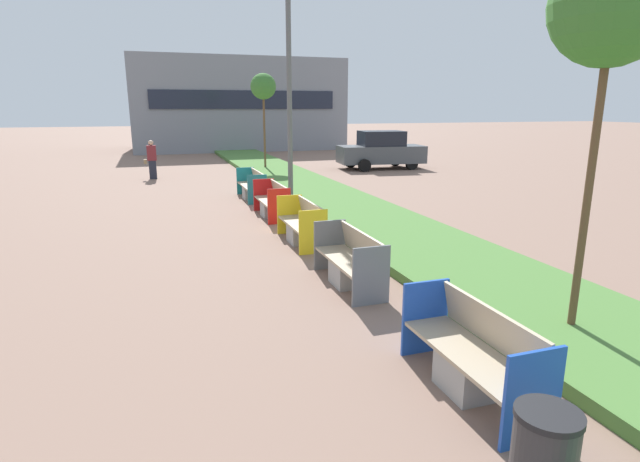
% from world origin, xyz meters
% --- Properties ---
extents(planter_grass_strip, '(2.80, 120.00, 0.18)m').
position_xyz_m(planter_grass_strip, '(3.20, 12.00, 0.09)').
color(planter_grass_strip, '#4C7A38').
rests_on(planter_grass_strip, ground).
extents(building_backdrop, '(14.64, 8.09, 6.32)m').
position_xyz_m(building_backdrop, '(4.00, 40.47, 3.16)').
color(building_backdrop, gray).
rests_on(building_backdrop, ground).
extents(bench_blue_frame, '(0.65, 1.92, 0.94)m').
position_xyz_m(bench_blue_frame, '(0.94, 6.47, 0.36)').
color(bench_blue_frame, '#9E9B96').
rests_on(bench_blue_frame, ground).
extents(bench_grey_frame, '(0.65, 1.94, 0.94)m').
position_xyz_m(bench_grey_frame, '(0.94, 9.98, 0.36)').
color(bench_grey_frame, '#9E9B96').
rests_on(bench_grey_frame, ground).
extents(bench_yellow_frame, '(0.65, 1.92, 0.94)m').
position_xyz_m(bench_yellow_frame, '(0.94, 12.90, 0.36)').
color(bench_yellow_frame, '#9E9B96').
rests_on(bench_yellow_frame, ground).
extents(bench_red_frame, '(0.65, 1.93, 0.94)m').
position_xyz_m(bench_red_frame, '(0.94, 15.84, 0.36)').
color(bench_red_frame, '#9E9B96').
rests_on(bench_red_frame, ground).
extents(bench_teal_frame, '(0.65, 2.12, 0.94)m').
position_xyz_m(bench_teal_frame, '(0.94, 18.79, 0.37)').
color(bench_teal_frame, '#9E9B96').
rests_on(bench_teal_frame, ground).
extents(street_lamp_post, '(0.24, 0.44, 6.79)m').
position_xyz_m(street_lamp_post, '(1.55, 16.12, 3.77)').
color(street_lamp_post, '#56595B').
rests_on(street_lamp_post, ground).
extents(sapling_tree_near, '(1.42, 1.42, 4.86)m').
position_xyz_m(sapling_tree_near, '(3.00, 7.18, 4.12)').
color(sapling_tree_near, brown).
rests_on(sapling_tree_near, ground).
extents(sapling_tree_far, '(1.20, 1.20, 4.54)m').
position_xyz_m(sapling_tree_far, '(3.00, 26.17, 3.89)').
color(sapling_tree_far, brown).
rests_on(sapling_tree_far, ground).
extents(pedestrian_walking, '(0.53, 0.24, 1.64)m').
position_xyz_m(pedestrian_walking, '(-2.19, 24.89, 0.83)').
color(pedestrian_walking, '#232633').
rests_on(pedestrian_walking, ground).
extents(parked_car_distant, '(4.38, 2.25, 1.86)m').
position_xyz_m(parked_car_distant, '(8.63, 25.11, 0.91)').
color(parked_car_distant, '#474C51').
rests_on(parked_car_distant, ground).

